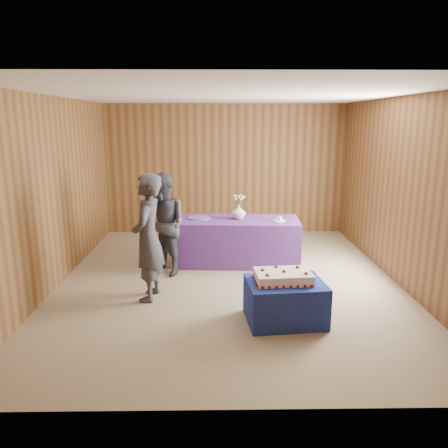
{
  "coord_description": "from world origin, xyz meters",
  "views": [
    {
      "loc": [
        -0.16,
        -6.19,
        2.36
      ],
      "look_at": [
        -0.06,
        0.1,
        0.86
      ],
      "focal_mm": 35.0,
      "sensor_mm": 36.0,
      "label": 1
    }
  ],
  "objects_px": {
    "sheet_cake": "(283,276)",
    "guest_right": "(164,225)",
    "serving_table": "(239,241)",
    "vase": "(239,212)",
    "guest_left": "(148,238)",
    "cake_table": "(285,301)"
  },
  "relations": [
    {
      "from": "sheet_cake",
      "to": "guest_left",
      "type": "distance_m",
      "value": 1.85
    },
    {
      "from": "guest_right",
      "to": "guest_left",
      "type": "bearing_deg",
      "value": -47.89
    },
    {
      "from": "cake_table",
      "to": "guest_left",
      "type": "distance_m",
      "value": 1.96
    },
    {
      "from": "cake_table",
      "to": "guest_left",
      "type": "bearing_deg",
      "value": 151.43
    },
    {
      "from": "vase",
      "to": "guest_left",
      "type": "distance_m",
      "value": 2.02
    },
    {
      "from": "sheet_cake",
      "to": "guest_right",
      "type": "xyz_separation_m",
      "value": [
        -1.6,
        1.67,
        0.23
      ]
    },
    {
      "from": "sheet_cake",
      "to": "guest_right",
      "type": "bearing_deg",
      "value": 129.29
    },
    {
      "from": "sheet_cake",
      "to": "guest_left",
      "type": "relative_size",
      "value": 0.42
    },
    {
      "from": "serving_table",
      "to": "guest_left",
      "type": "relative_size",
      "value": 1.18
    },
    {
      "from": "serving_table",
      "to": "sheet_cake",
      "type": "bearing_deg",
      "value": -76.54
    },
    {
      "from": "cake_table",
      "to": "guest_left",
      "type": "xyz_separation_m",
      "value": [
        -1.72,
        0.72,
        0.6
      ]
    },
    {
      "from": "sheet_cake",
      "to": "serving_table",
      "type": "bearing_deg",
      "value": 96.14
    },
    {
      "from": "sheet_cake",
      "to": "vase",
      "type": "bearing_deg",
      "value": 95.99
    },
    {
      "from": "serving_table",
      "to": "guest_right",
      "type": "relative_size",
      "value": 1.26
    },
    {
      "from": "serving_table",
      "to": "vase",
      "type": "bearing_deg",
      "value": 93.24
    },
    {
      "from": "serving_table",
      "to": "sheet_cake",
      "type": "distance_m",
      "value": 2.28
    },
    {
      "from": "cake_table",
      "to": "sheet_cake",
      "type": "relative_size",
      "value": 1.25
    },
    {
      "from": "cake_table",
      "to": "guest_left",
      "type": "height_order",
      "value": "guest_left"
    },
    {
      "from": "guest_left",
      "to": "sheet_cake",
      "type": "bearing_deg",
      "value": 72.73
    },
    {
      "from": "vase",
      "to": "guest_right",
      "type": "xyz_separation_m",
      "value": [
        -1.18,
        -0.6,
        -0.07
      ]
    },
    {
      "from": "serving_table",
      "to": "cake_table",
      "type": "bearing_deg",
      "value": -75.87
    },
    {
      "from": "serving_table",
      "to": "sheet_cake",
      "type": "height_order",
      "value": "serving_table"
    }
  ]
}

